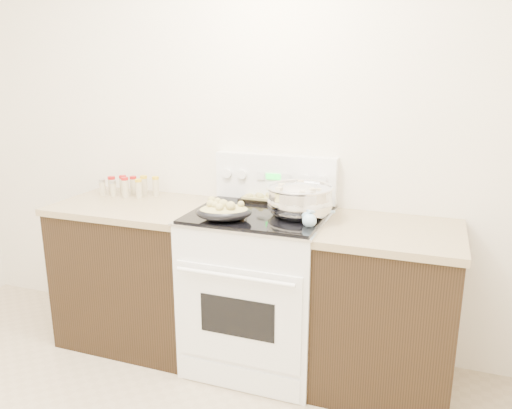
% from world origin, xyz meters
% --- Properties ---
extents(counter_left, '(0.93, 0.67, 0.92)m').
position_xyz_m(counter_left, '(-0.48, 1.43, 0.46)').
color(counter_left, black).
rests_on(counter_left, ground).
extents(counter_right, '(0.73, 0.67, 0.92)m').
position_xyz_m(counter_right, '(1.08, 1.43, 0.46)').
color(counter_right, black).
rests_on(counter_right, ground).
extents(kitchen_range, '(0.78, 0.73, 1.22)m').
position_xyz_m(kitchen_range, '(0.35, 1.42, 0.49)').
color(kitchen_range, white).
rests_on(kitchen_range, ground).
extents(mixing_bowl, '(0.40, 0.40, 0.22)m').
position_xyz_m(mixing_bowl, '(0.58, 1.43, 1.03)').
color(mixing_bowl, silver).
rests_on(mixing_bowl, kitchen_range).
extents(roasting_pan, '(0.35, 0.30, 0.11)m').
position_xyz_m(roasting_pan, '(0.23, 1.21, 0.99)').
color(roasting_pan, black).
rests_on(roasting_pan, kitchen_range).
extents(baking_sheet, '(0.36, 0.25, 0.06)m').
position_xyz_m(baking_sheet, '(0.34, 1.70, 0.96)').
color(baking_sheet, black).
rests_on(baking_sheet, kitchen_range).
extents(wooden_spoon, '(0.13, 0.24, 0.04)m').
position_xyz_m(wooden_spoon, '(0.24, 1.30, 0.95)').
color(wooden_spoon, '#9A8146').
rests_on(wooden_spoon, kitchen_range).
extents(blue_ladle, '(0.13, 0.25, 0.09)m').
position_xyz_m(blue_ladle, '(0.69, 1.28, 0.97)').
color(blue_ladle, '#9AC7E6').
rests_on(blue_ladle, kitchen_range).
extents(spice_jars, '(0.38, 0.15, 0.13)m').
position_xyz_m(spice_jars, '(-0.63, 1.59, 0.98)').
color(spice_jars, '#BFB28C').
rests_on(spice_jars, counter_left).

